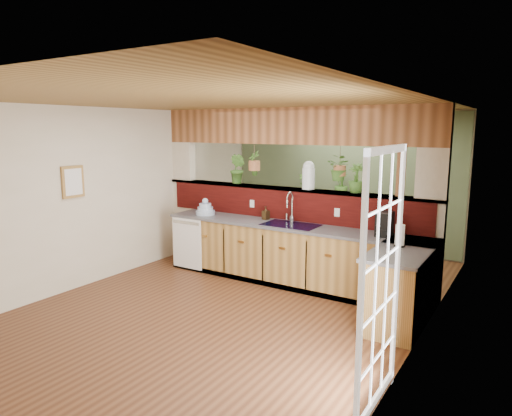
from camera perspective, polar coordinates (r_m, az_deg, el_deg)
The scene contains 28 objects.
ground at distance 6.27m, azimuth -2.06°, elevation -11.52°, with size 4.60×7.00×0.01m, color #502C18.
ceiling at distance 5.84m, azimuth -2.22°, elevation 12.96°, with size 4.60×7.00×0.01m, color brown.
wall_back at distance 9.00m, azimuth 10.53°, elevation 3.45°, with size 4.60×0.02×2.60m, color beige.
wall_left at distance 7.44m, azimuth -16.95°, elevation 1.85°, with size 0.02×7.00×2.60m, color beige.
wall_right at distance 5.02m, azimuth 20.16°, elevation -2.08°, with size 0.02×7.00×2.60m, color beige.
pass_through_partition at distance 7.06m, azimuth 4.24°, elevation 0.94°, with size 4.60×0.21×2.60m.
pass_through_ledge at distance 7.05m, azimuth 4.05°, elevation 2.40°, with size 4.60×0.21×0.04m, color brown.
header_beam at distance 6.99m, azimuth 4.15°, elevation 10.19°, with size 4.60×0.15×0.55m, color brown.
sage_backwall at distance 8.98m, azimuth 10.48°, elevation 3.43°, with size 4.55×0.02×2.55m, color #556746.
countertop at distance 6.46m, azimuth 8.52°, elevation -6.75°, with size 4.14×1.52×0.90m.
dishwasher at distance 7.49m, azimuth -8.63°, elevation -4.36°, with size 0.58×0.03×0.82m.
navy_sink at distance 6.70m, azimuth 4.37°, elevation -2.76°, with size 0.82×0.50×0.18m.
french_door at distance 3.87m, azimuth 15.35°, elevation -9.17°, with size 0.06×1.02×2.16m, color white.
framed_print at distance 6.90m, azimuth -21.91°, elevation 3.05°, with size 0.04×0.35×0.45m.
faucet at distance 6.82m, azimuth 4.32°, elevation 0.28°, with size 0.20×0.21×0.47m.
dish_stack at distance 7.48m, azimuth -6.35°, elevation -0.18°, with size 0.31×0.31×0.27m.
soap_dispenser at distance 7.04m, azimuth 1.23°, elevation -0.62°, with size 0.09×0.09×0.21m, color #372714.
coffee_maker at distance 6.19m, azimuth 15.74°, elevation -2.05°, with size 0.17×0.28×0.32m.
paper_towel at distance 5.70m, azimuth 17.54°, elevation -3.33°, with size 0.13×0.13×0.28m.
glass_jar at distance 6.87m, azimuth 6.58°, elevation 4.11°, with size 0.19×0.19×0.42m.
ledge_plant_left at distance 7.51m, azimuth -2.30°, elevation 4.92°, with size 0.27×0.22×0.49m, color #355D20.
ledge_plant_right at distance 6.59m, azimuth 12.43°, elevation 3.66°, with size 0.23×0.23×0.42m, color #355D20.
hanging_plant_a at distance 7.31m, azimuth -0.21°, elevation 6.58°, with size 0.25×0.21×0.51m.
hanging_plant_b at distance 6.65m, azimuth 10.48°, elevation 6.35°, with size 0.39×0.35×0.49m.
shelving_console at distance 9.01m, azimuth 7.92°, elevation -1.62°, with size 1.62×0.43×1.08m, color black.
shelf_plant_a at distance 9.04m, azimuth 6.00°, elevation 3.20°, with size 0.21×0.14×0.40m, color #355D20.
shelf_plant_b at distance 8.73m, azimuth 10.59°, elevation 2.99°, with size 0.25×0.25×0.44m, color #355D20.
floor_plant at distance 7.63m, azimuth 13.70°, elevation -5.11°, with size 0.62×0.54×0.69m, color #355D20.
Camera 1 is at (3.29, -4.82, 2.29)m, focal length 32.00 mm.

